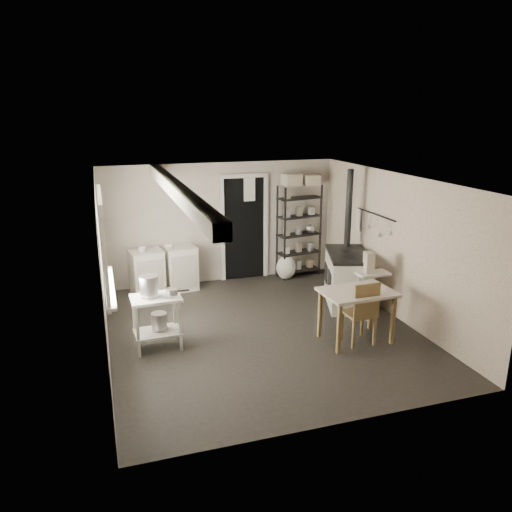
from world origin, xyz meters
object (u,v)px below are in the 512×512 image
object	(u,v)px
shelf_rack	(299,230)
chair	(359,311)
prep_table	(157,322)
base_cabinets	(164,267)
work_table	(356,316)
flour_sack	(286,267)
stockpot	(149,286)
stove	(347,280)

from	to	relation	value
shelf_rack	chair	size ratio (longest dim) A/B	1.93
prep_table	chair	xyz separation A→B (m)	(2.78, -0.69, 0.08)
shelf_rack	chair	xyz separation A→B (m)	(-0.34, -3.10, -0.46)
prep_table	base_cabinets	distance (m)	2.32
base_cabinets	chair	distance (m)	3.81
base_cabinets	work_table	distance (m)	3.75
flour_sack	work_table	bearing A→B (deg)	-90.50
prep_table	work_table	world-z (taller)	prep_table
prep_table	stockpot	bearing A→B (deg)	176.41
shelf_rack	flour_sack	bearing A→B (deg)	-163.70
stockpot	flour_sack	bearing A→B (deg)	38.01
chair	flour_sack	xyz separation A→B (m)	(0.02, 2.94, -0.24)
prep_table	stockpot	size ratio (longest dim) A/B	2.79
prep_table	flour_sack	xyz separation A→B (m)	(2.79, 2.25, -0.16)
stockpot	chair	world-z (taller)	stockpot
prep_table	stove	xyz separation A→B (m)	(3.30, 0.68, 0.04)
stockpot	stove	distance (m)	3.49
shelf_rack	flour_sack	world-z (taller)	shelf_rack
stove	chair	distance (m)	1.47
stove	base_cabinets	bearing A→B (deg)	170.11
flour_sack	chair	bearing A→B (deg)	-90.33
base_cabinets	shelf_rack	bearing A→B (deg)	-5.91
prep_table	base_cabinets	world-z (taller)	base_cabinets
stove	work_table	world-z (taller)	stove
chair	work_table	bearing A→B (deg)	95.97
chair	base_cabinets	bearing A→B (deg)	127.37
chair	flour_sack	world-z (taller)	chair
shelf_rack	work_table	size ratio (longest dim) A/B	1.82
shelf_rack	base_cabinets	bearing A→B (deg)	172.42
stockpot	prep_table	bearing A→B (deg)	-3.59
base_cabinets	flour_sack	size ratio (longest dim) A/B	2.63
base_cabinets	shelf_rack	size ratio (longest dim) A/B	0.68
base_cabinets	shelf_rack	distance (m)	2.76
flour_sack	stockpot	bearing A→B (deg)	-141.99
chair	stove	bearing A→B (deg)	67.81
stockpot	shelf_rack	size ratio (longest dim) A/B	0.15
stockpot	work_table	distance (m)	2.97
work_table	base_cabinets	bearing A→B (deg)	129.15
prep_table	flour_sack	size ratio (longest dim) A/B	1.62
flour_sack	prep_table	bearing A→B (deg)	-141.13
prep_table	stockpot	distance (m)	0.55
shelf_rack	work_table	bearing A→B (deg)	-106.72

